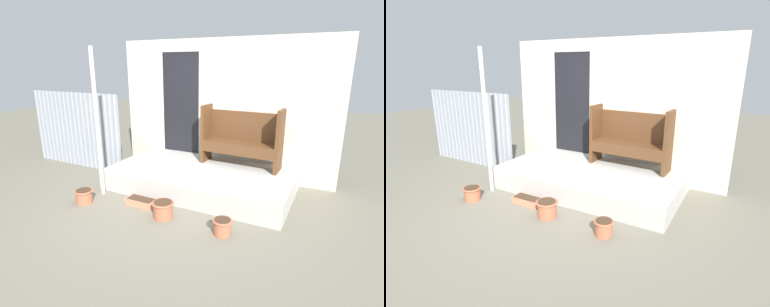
{
  "view_description": "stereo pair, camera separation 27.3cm",
  "coord_description": "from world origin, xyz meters",
  "views": [
    {
      "loc": [
        2.22,
        -3.66,
        2.12
      ],
      "look_at": [
        0.23,
        0.3,
        0.8
      ],
      "focal_mm": 28.0,
      "sensor_mm": 36.0,
      "label": 1
    },
    {
      "loc": [
        2.46,
        -3.53,
        2.12
      ],
      "look_at": [
        0.23,
        0.3,
        0.8
      ],
      "focal_mm": 28.0,
      "sensor_mm": 36.0,
      "label": 2
    }
  ],
  "objects": [
    {
      "name": "planter_box_rect",
      "position": [
        -0.41,
        -0.2,
        0.06
      ],
      "size": [
        0.48,
        0.21,
        0.11
      ],
      "color": "tan",
      "rests_on": "ground_plane"
    },
    {
      "name": "flower_pot_right",
      "position": [
        1.03,
        -0.42,
        0.12
      ],
      "size": [
        0.27,
        0.27,
        0.22
      ],
      "color": "#B26042",
      "rests_on": "ground_plane"
    },
    {
      "name": "ground_plane",
      "position": [
        0.0,
        0.0,
        0.0
      ],
      "size": [
        24.0,
        24.0,
        0.0
      ],
      "primitive_type": "plane",
      "color": "#706B5B"
    },
    {
      "name": "fence_corrugated",
      "position": [
        -2.8,
        0.81,
        0.79
      ],
      "size": [
        2.35,
        0.05,
        1.58
      ],
      "color": "gray",
      "rests_on": "ground_plane"
    },
    {
      "name": "support_post",
      "position": [
        -1.28,
        -0.1,
        1.2
      ],
      "size": [
        0.06,
        0.06,
        2.39
      ],
      "color": "silver",
      "rests_on": "ground_plane"
    },
    {
      "name": "flower_pot_middle",
      "position": [
        0.1,
        -0.38,
        0.13
      ],
      "size": [
        0.33,
        0.33,
        0.25
      ],
      "color": "#B26042",
      "rests_on": "ground_plane"
    },
    {
      "name": "flower_pot_left",
      "position": [
        -1.28,
        -0.53,
        0.12
      ],
      "size": [
        0.29,
        0.29,
        0.22
      ],
      "color": "#B26042",
      "rests_on": "ground_plane"
    },
    {
      "name": "bench",
      "position": [
        0.67,
        1.39,
        0.89
      ],
      "size": [
        1.44,
        0.46,
        1.07
      ],
      "rotation": [
        0.0,
        0.0,
        -0.04
      ],
      "color": "#54331C",
      "rests_on": "porch_slab"
    },
    {
      "name": "porch_slab",
      "position": [
        0.13,
        0.86,
        0.17
      ],
      "size": [
        3.14,
        1.72,
        0.35
      ],
      "color": "#B2AFA8",
      "rests_on": "ground_plane"
    },
    {
      "name": "house_wall",
      "position": [
        0.09,
        1.75,
        1.3
      ],
      "size": [
        4.34,
        0.08,
        2.6
      ],
      "color": "beige",
      "rests_on": "ground_plane"
    }
  ]
}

